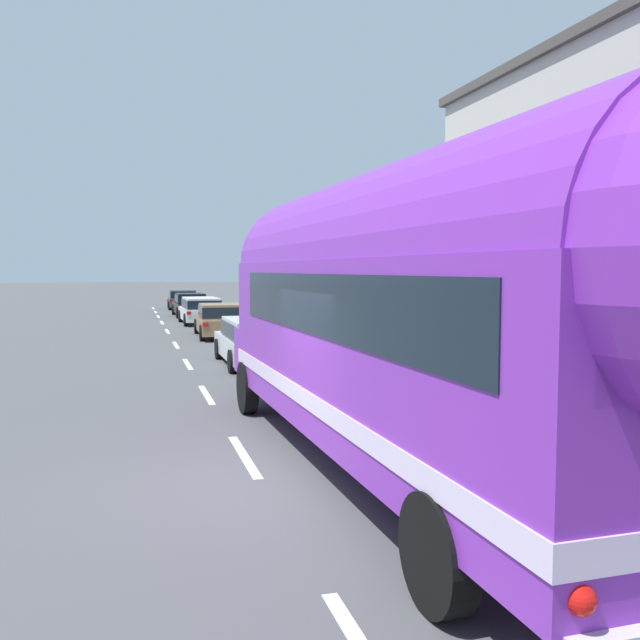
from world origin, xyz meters
name	(u,v)px	position (x,y,z in m)	size (l,w,h in m)	color
ground_plane	(262,484)	(0.00, 0.00, 0.00)	(300.00, 300.00, 0.00)	#4C4C4F
lane_markings	(267,357)	(2.57, 12.74, 0.00)	(3.78, 80.00, 0.01)	silver
painted_bus	(412,308)	(1.85, -0.55, 2.30)	(2.81, 12.66, 4.12)	purple
car_lead	(257,338)	(1.93, 10.92, 0.80)	(2.02, 4.49, 1.37)	silver
car_second	(221,319)	(2.02, 19.79, 0.74)	(2.09, 4.73, 1.37)	olive
car_third	(200,309)	(1.87, 26.74, 0.79)	(2.00, 4.40, 1.37)	white
car_fourth	(190,304)	(1.87, 32.96, 0.74)	(1.97, 4.75, 1.37)	black
car_fifth	(182,298)	(1.98, 40.75, 0.79)	(2.11, 4.32, 1.37)	#474C51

